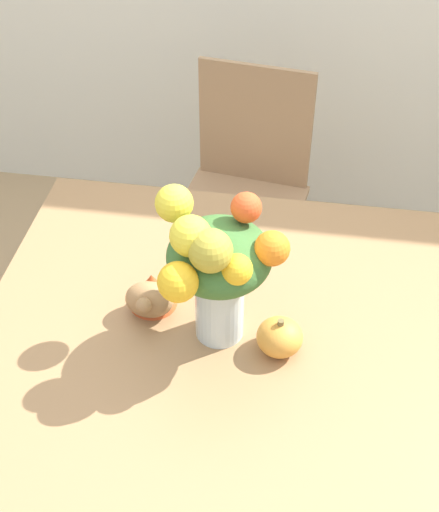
# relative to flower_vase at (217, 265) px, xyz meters

# --- Properties ---
(ground_plane) EXTENTS (12.00, 12.00, 0.00)m
(ground_plane) POSITION_rel_flower_vase_xyz_m (0.03, -0.01, -0.96)
(ground_plane) COLOR tan
(dining_table) EXTENTS (1.21, 1.12, 0.74)m
(dining_table) POSITION_rel_flower_vase_xyz_m (0.03, -0.01, -0.31)
(dining_table) COLOR #9E754C
(dining_table) RESTS_ON ground_plane
(flower_vase) EXTENTS (0.30, 0.28, 0.38)m
(flower_vase) POSITION_rel_flower_vase_xyz_m (0.00, 0.00, 0.00)
(flower_vase) COLOR silver
(flower_vase) RESTS_ON dining_table
(pumpkin) EXTENTS (0.11, 0.11, 0.10)m
(pumpkin) POSITION_rel_flower_vase_xyz_m (0.15, -0.02, -0.18)
(pumpkin) COLOR gold
(pumpkin) RESTS_ON dining_table
(turkey_figurine) EXTENTS (0.12, 0.16, 0.10)m
(turkey_figurine) POSITION_rel_flower_vase_xyz_m (-0.17, 0.06, -0.17)
(turkey_figurine) COLOR #A87A4C
(turkey_figurine) RESTS_ON dining_table
(dining_chair_near_window) EXTENTS (0.47, 0.47, 0.93)m
(dining_chair_near_window) POSITION_rel_flower_vase_xyz_m (-0.04, 0.88, -0.47)
(dining_chair_near_window) COLOR #9E7A56
(dining_chair_near_window) RESTS_ON ground_plane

